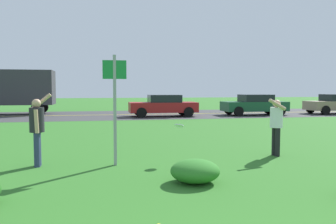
% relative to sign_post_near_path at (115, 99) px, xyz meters
% --- Properties ---
extents(ground_plane, '(120.00, 120.00, 0.00)m').
position_rel_sign_post_near_path_xyz_m(ground_plane, '(0.71, 4.80, -1.60)').
color(ground_plane, '#2D6B23').
extents(highway_strip, '(120.00, 9.05, 0.01)m').
position_rel_sign_post_near_path_xyz_m(highway_strip, '(0.71, 16.52, -1.59)').
color(highway_strip, '#38383A').
rests_on(highway_strip, ground).
extents(highway_center_stripe, '(120.00, 0.16, 0.00)m').
position_rel_sign_post_near_path_xyz_m(highway_center_stripe, '(0.71, 16.52, -1.59)').
color(highway_center_stripe, yellow).
rests_on(highway_center_stripe, ground).
extents(daylily_clump_front_right, '(0.98, 0.93, 0.46)m').
position_rel_sign_post_near_path_xyz_m(daylily_clump_front_right, '(1.46, -1.89, -1.37)').
color(daylily_clump_front_right, '#2D7526').
rests_on(daylily_clump_front_right, ground).
extents(sign_post_near_path, '(0.56, 0.10, 2.64)m').
position_rel_sign_post_near_path_xyz_m(sign_post_near_path, '(0.00, 0.00, 0.00)').
color(sign_post_near_path, '#93969B').
rests_on(sign_post_near_path, ground).
extents(person_thrower_dark_shirt, '(0.49, 0.49, 1.74)m').
position_rel_sign_post_near_path_xyz_m(person_thrower_dark_shirt, '(-1.81, 0.23, -0.64)').
color(person_thrower_dark_shirt, '#232328').
rests_on(person_thrower_dark_shirt, ground).
extents(person_catcher_white_shirt, '(0.51, 0.49, 1.58)m').
position_rel_sign_post_near_path_xyz_m(person_catcher_white_shirt, '(4.38, 0.32, -0.68)').
color(person_catcher_white_shirt, silver).
rests_on(person_catcher_white_shirt, ground).
extents(frisbee_white, '(0.26, 0.23, 0.15)m').
position_rel_sign_post_near_path_xyz_m(frisbee_white, '(1.59, 0.06, -0.68)').
color(frisbee_white, white).
extents(car_dark_green_center_left, '(4.50, 2.00, 1.45)m').
position_rel_sign_post_near_path_xyz_m(car_dark_green_center_left, '(10.45, 14.49, -0.86)').
color(car_dark_green_center_left, '#194C2D').
rests_on(car_dark_green_center_left, ground).
extents(car_red_center_right, '(4.50, 2.00, 1.45)m').
position_rel_sign_post_near_path_xyz_m(car_red_center_right, '(3.86, 14.49, -0.86)').
color(car_red_center_right, maroon).
rests_on(car_red_center_right, ground).
extents(box_truck_black, '(6.70, 2.46, 3.20)m').
position_rel_sign_post_near_path_xyz_m(box_truck_black, '(-6.86, 18.56, 0.21)').
color(box_truck_black, black).
rests_on(box_truck_black, ground).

